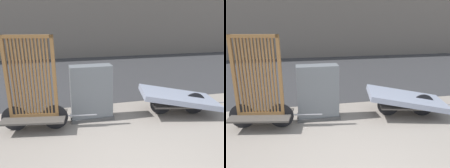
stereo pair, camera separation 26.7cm
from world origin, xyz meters
TOP-DOWN VIEW (x-y plane):
  - road_strip at (0.00, 7.64)m, footprint 56.00×8.03m
  - bike_cart_with_bedframe at (-1.76, 2.51)m, footprint 2.08×0.91m
  - bike_cart_with_mattress at (1.76, 2.51)m, footprint 2.40×1.41m
  - utility_cabinet at (-0.45, 2.78)m, footprint 1.05×0.45m

SIDE VIEW (x-z plane):
  - road_strip at x=0.00m, z-range 0.00..0.01m
  - bike_cart_with_mattress at x=1.76m, z-range 0.09..0.77m
  - utility_cabinet at x=-0.45m, z-range -0.04..1.31m
  - bike_cart_with_bedframe at x=-1.76m, z-range -0.29..1.81m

